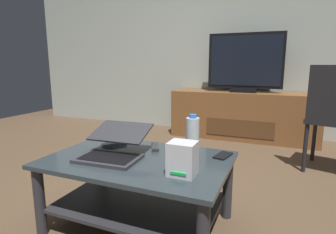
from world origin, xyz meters
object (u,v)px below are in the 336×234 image
at_px(coffee_table, 138,180).
at_px(soundbar_remote, 114,144).
at_px(media_cabinet, 243,115).
at_px(dining_chair, 336,114).
at_px(laptop, 114,147).
at_px(tv_remote, 155,147).
at_px(water_bottle_near, 193,138).
at_px(television, 245,64).
at_px(router_box, 183,159).
at_px(cell_phone, 223,156).

distance_m(coffee_table, soundbar_remote, 0.34).
relative_size(media_cabinet, dining_chair, 1.91).
relative_size(laptop, tv_remote, 2.50).
bearing_deg(media_cabinet, water_bottle_near, -90.09).
height_order(television, laptop, television).
height_order(television, tv_remote, television).
xyz_separation_m(water_bottle_near, tv_remote, (-0.28, 0.10, -0.11)).
distance_m(dining_chair, water_bottle_near, 1.54).
xyz_separation_m(television, water_bottle_near, (-0.00, -2.16, -0.41)).
distance_m(coffee_table, laptop, 0.24).
bearing_deg(router_box, media_cabinet, 90.52).
bearing_deg(media_cabinet, soundbar_remote, -104.69).
bearing_deg(cell_phone, laptop, -144.55).
xyz_separation_m(media_cabinet, laptop, (-0.44, -2.32, 0.18)).
relative_size(router_box, soundbar_remote, 1.04).
relative_size(coffee_table, media_cabinet, 0.57).
height_order(television, cell_phone, television).
bearing_deg(router_box, soundbar_remote, 153.54).
height_order(media_cabinet, soundbar_remote, media_cabinet).
distance_m(television, router_box, 2.44).
bearing_deg(coffee_table, tv_remote, 86.30).
xyz_separation_m(router_box, tv_remote, (-0.31, 0.34, -0.07)).
bearing_deg(media_cabinet, laptop, -100.67).
distance_m(router_box, tv_remote, 0.46).
xyz_separation_m(dining_chair, soundbar_remote, (-1.45, -1.20, -0.10)).
bearing_deg(dining_chair, television, 134.32).
relative_size(dining_chair, cell_phone, 6.81).
bearing_deg(water_bottle_near, dining_chair, 54.54).
height_order(media_cabinet, water_bottle_near, water_bottle_near).
distance_m(water_bottle_near, cell_phone, 0.22).
relative_size(coffee_table, water_bottle_near, 4.02).
bearing_deg(router_box, television, 90.52).
bearing_deg(tv_remote, laptop, -149.64).
xyz_separation_m(media_cabinet, dining_chair, (0.89, -0.93, 0.23)).
height_order(router_box, water_bottle_near, water_bottle_near).
distance_m(cell_phone, soundbar_remote, 0.71).
bearing_deg(tv_remote, water_bottle_near, -45.88).
bearing_deg(coffee_table, dining_chair, 48.91).
distance_m(television, cell_phone, 2.13).
relative_size(router_box, water_bottle_near, 0.64).
height_order(media_cabinet, router_box, media_cabinet).
bearing_deg(coffee_table, router_box, -22.60).
distance_m(television, water_bottle_near, 2.20).
relative_size(media_cabinet, cell_phone, 13.00).
xyz_separation_m(media_cabinet, soundbar_remote, (-0.56, -2.13, 0.13)).
bearing_deg(soundbar_remote, tv_remote, 48.11).
relative_size(router_box, cell_phone, 1.19).
relative_size(media_cabinet, router_box, 10.96).
bearing_deg(television, soundbar_remote, -104.84).
bearing_deg(television, tv_remote, -97.82).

